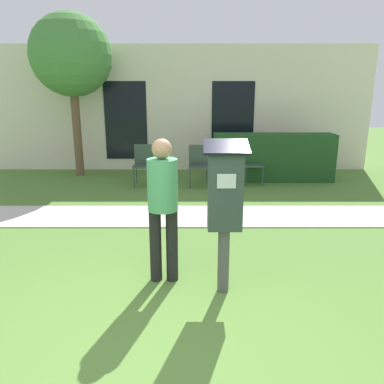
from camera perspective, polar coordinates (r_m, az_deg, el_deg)
ground_plane at (r=3.11m, az=-7.00°, el=-26.07°), size 40.00×40.00×0.00m
sidewalk at (r=6.33m, az=-3.16°, el=-3.67°), size 12.00×1.10×0.02m
building_facade at (r=10.08m, az=-2.09°, el=12.51°), size 10.00×0.26×3.20m
parking_meter at (r=3.72m, az=4.91°, el=-0.96°), size 0.44×0.31×1.59m
person_standing at (r=3.97m, az=-4.60°, el=-1.24°), size 0.32×0.32×1.58m
outdoor_chair_left at (r=8.47m, az=-7.49°, el=4.64°), size 0.44×0.44×0.90m
outdoor_chair_middle at (r=8.32m, az=0.91°, el=4.58°), size 0.44×0.44×0.90m
outdoor_chair_right at (r=8.64m, az=9.10°, el=4.78°), size 0.44×0.44×0.90m
hedge_row at (r=9.02m, az=12.11°, el=5.20°), size 2.78×0.60×1.10m
tree at (r=9.70m, az=-18.08°, el=19.09°), size 1.90×1.90×3.82m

